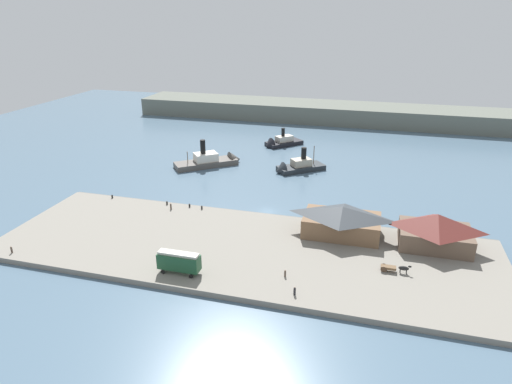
% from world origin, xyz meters
% --- Properties ---
extents(ground_plane, '(320.00, 320.00, 0.00)m').
position_xyz_m(ground_plane, '(0.00, 0.00, 0.00)').
color(ground_plane, slate).
extents(quay_promenade, '(110.00, 36.00, 1.20)m').
position_xyz_m(quay_promenade, '(0.00, -22.00, 0.60)').
color(quay_promenade, gray).
rests_on(quay_promenade, ground).
extents(seawall_edge, '(110.00, 0.80, 1.00)m').
position_xyz_m(seawall_edge, '(0.00, -3.60, 0.50)').
color(seawall_edge, '#666159').
rests_on(seawall_edge, ground).
extents(ferry_shed_west_terminal, '(17.56, 10.76, 6.88)m').
position_xyz_m(ferry_shed_west_terminal, '(20.10, -10.09, 4.69)').
color(ferry_shed_west_terminal, brown).
rests_on(ferry_shed_west_terminal, quay_promenade).
extents(ferry_shed_customs_shed, '(15.27, 10.91, 7.68)m').
position_xyz_m(ferry_shed_customs_shed, '(40.30, -10.43, 5.11)').
color(ferry_shed_customs_shed, brown).
rests_on(ferry_shed_customs_shed, quay_promenade).
extents(street_tram, '(8.47, 2.73, 4.50)m').
position_xyz_m(street_tram, '(-9.06, -35.26, 3.81)').
color(street_tram, '#1E4C2D').
rests_on(street_tram, quay_promenade).
extents(horse_cart, '(5.81, 1.40, 1.87)m').
position_xyz_m(horse_cart, '(31.82, -23.72, 2.13)').
color(horse_cart, brown).
rests_on(horse_cart, quay_promenade).
extents(pedestrian_near_west_shed, '(0.38, 0.38, 1.55)m').
position_xyz_m(pedestrian_near_west_shed, '(-46.99, -37.54, 1.91)').
color(pedestrian_near_west_shed, '#4C3D33').
rests_on(pedestrian_near_west_shed, quay_promenade).
extents(pedestrian_standing_center, '(0.43, 0.43, 1.73)m').
position_xyz_m(pedestrian_standing_center, '(-23.96, -7.78, 1.99)').
color(pedestrian_standing_center, '#4C3D33').
rests_on(pedestrian_standing_center, quay_promenade).
extents(pedestrian_near_cart, '(0.43, 0.43, 1.73)m').
position_xyz_m(pedestrian_near_cart, '(14.26, -36.57, 1.99)').
color(pedestrian_near_cart, '#232328').
rests_on(pedestrian_near_cart, quay_promenade).
extents(pedestrian_walking_east, '(0.38, 0.38, 1.53)m').
position_xyz_m(pedestrian_walking_east, '(11.34, -31.12, 1.90)').
color(pedestrian_walking_east, '#4C3D33').
rests_on(pedestrian_walking_east, quay_promenade).
extents(mooring_post_east, '(0.44, 0.44, 0.90)m').
position_xyz_m(mooring_post_east, '(-26.34, -5.24, 1.65)').
color(mooring_post_east, black).
rests_on(mooring_post_east, quay_promenade).
extents(mooring_post_west, '(0.44, 0.44, 0.90)m').
position_xyz_m(mooring_post_west, '(-16.27, -5.52, 1.65)').
color(mooring_post_west, black).
rests_on(mooring_post_west, quay_promenade).
extents(mooring_post_center_east, '(0.44, 0.44, 0.90)m').
position_xyz_m(mooring_post_center_east, '(-19.87, -5.15, 1.65)').
color(mooring_post_center_east, black).
rests_on(mooring_post_center_east, quay_promenade).
extents(mooring_post_center_west, '(0.44, 0.44, 0.90)m').
position_xyz_m(mooring_post_center_west, '(-42.91, -5.15, 1.65)').
color(mooring_post_center_west, black).
rests_on(mooring_post_center_west, quay_promenade).
extents(ferry_mid_harbor, '(15.17, 15.38, 9.03)m').
position_xyz_m(ferry_mid_harbor, '(-10.43, 61.40, 1.20)').
color(ferry_mid_harbor, black).
rests_on(ferry_mid_harbor, ground).
extents(ferry_outer_harbor, '(21.93, 19.32, 11.35)m').
position_xyz_m(ferry_outer_harbor, '(-27.06, 32.41, 1.58)').
color(ferry_outer_harbor, '#514C47').
rests_on(ferry_outer_harbor, ground).
extents(ferry_approaching_west, '(17.00, 15.22, 9.88)m').
position_xyz_m(ferry_approaching_west, '(1.08, 33.64, 1.36)').
color(ferry_approaching_west, '#23282D').
rests_on(ferry_approaching_west, ground).
extents(far_headland, '(180.00, 24.00, 8.00)m').
position_xyz_m(far_headland, '(0.00, 110.00, 4.00)').
color(far_headland, '#60665B').
rests_on(far_headland, ground).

